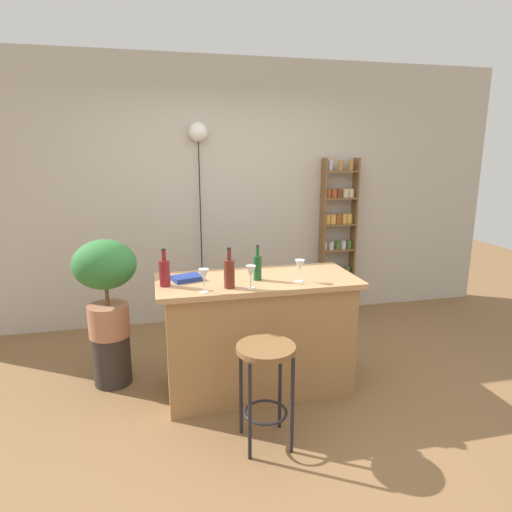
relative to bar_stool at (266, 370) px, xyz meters
The scene contains 15 objects.
ground 0.64m from the bar_stool, 74.52° to the left, with size 12.00×12.00×0.00m, color brown.
back_wall 2.49m from the bar_stool, 87.43° to the left, with size 6.40×0.10×2.80m, color #BCB2A3.
kitchen_counter 0.69m from the bar_stool, 81.24° to the left, with size 1.51×0.67×0.91m.
bar_stool is the anchor object (origin of this frame).
spice_shelf 2.63m from the bar_stool, 57.06° to the left, with size 0.40×0.15×1.78m.
plant_stool 1.48m from the bar_stool, 134.91° to the left, with size 0.30×0.30×0.41m, color #2D2823.
potted_plant 1.49m from the bar_stool, 134.91° to the left, with size 0.48×0.43×0.78m.
bottle_olive_oil 0.99m from the bar_stool, 132.44° to the left, with size 0.08×0.08×0.27m.
bottle_vinegar 0.81m from the bar_stool, 81.33° to the left, with size 0.06×0.06×0.27m.
bottle_wine_red 0.72m from the bar_stool, 106.01° to the left, with size 0.08×0.08×0.29m.
wine_glass_left 0.74m from the bar_stool, 127.58° to the left, with size 0.07×0.07×0.16m.
wine_glass_center 0.83m from the bar_stool, 53.42° to the left, with size 0.07×0.07×0.16m.
wine_glass_right 0.68m from the bar_stool, 89.73° to the left, with size 0.07×0.07×0.16m.
cookbook 0.95m from the bar_stool, 119.24° to the left, with size 0.21×0.15×0.04m, color navy.
pendant_globe_light 2.68m from the bar_stool, 93.82° to the left, with size 0.20×0.20×2.14m.
Camera 1 is at (-0.74, -2.80, 1.83)m, focal length 30.81 mm.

